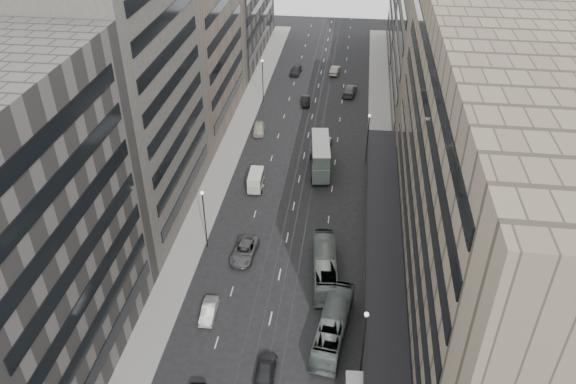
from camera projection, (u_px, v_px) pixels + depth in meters
The scene contains 24 objects.
ground at pixel (269, 325), 59.44m from camera, with size 220.00×220.00×0.00m, color black.
sidewalk_right at pixel (380, 155), 89.00m from camera, with size 4.00×125.00×0.15m, color gray.
sidewalk_left at pixel (232, 146), 91.52m from camera, with size 4.00×125.00×0.15m, color gray.
department_store at pixel (493, 180), 55.42m from camera, with size 19.20×60.00×30.00m.
building_right_mid at pixel (444, 53), 93.27m from camera, with size 15.00×28.00×24.00m, color #4F4B44.
building_left_b at pixel (115, 93), 67.84m from camera, with size 15.00×26.00×34.00m, color #4F4B44.
building_left_c at pixel (182, 52), 92.57m from camera, with size 15.00×28.00×25.00m, color gray.
lamp_right_near at pixel (364, 337), 51.40m from camera, with size 0.44×0.44×8.32m.
lamp_right_far at pixel (368, 133), 84.32m from camera, with size 0.44×0.44×8.32m.
lamp_left_near at pixel (204, 213), 67.43m from camera, with size 0.44×0.44×8.32m.
lamp_left_far at pixel (263, 76), 102.81m from camera, with size 0.44×0.44×8.32m.
bus_near at pixel (333, 325), 57.38m from camera, with size 2.61×11.16×3.11m, color slate.
bus_far at pixel (325, 266), 64.93m from camera, with size 2.62×11.21×3.12m, color gray.
double_decker at pixel (320, 156), 83.69m from camera, with size 3.62×9.34×4.99m.
panel_van at pixel (256, 180), 80.44m from camera, with size 2.16×4.23×2.63m.
sedan_1 at pixel (209, 311), 60.27m from camera, with size 1.44×4.14×1.36m, color beige.
sedan_2 at pixel (244, 251), 68.39m from camera, with size 2.63×5.71×1.59m, color #545557.
sedan_3 at pixel (265, 370), 53.83m from camera, with size 1.93×4.74×1.38m, color #252527.
sedan_4 at pixel (259, 128), 95.09m from camera, with size 1.85×4.59×1.56m, color beige.
sedan_5 at pixel (306, 101), 104.51m from camera, with size 1.47×4.22×1.39m, color black.
sedan_6 at pixel (322, 143), 90.70m from camera, with size 2.67×5.80×1.61m, color silver.
sedan_7 at pixel (350, 90), 108.15m from camera, with size 2.35×5.79×1.68m, color #505052.
sedan_8 at pixel (296, 70), 116.77m from camera, with size 1.94×4.83×1.65m, color #252527.
sedan_9 at pixel (335, 70), 116.82m from camera, with size 1.66×4.76×1.57m, color #ACA18F.
Camera 1 is at (7.23, -40.82, 44.93)m, focal length 35.00 mm.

